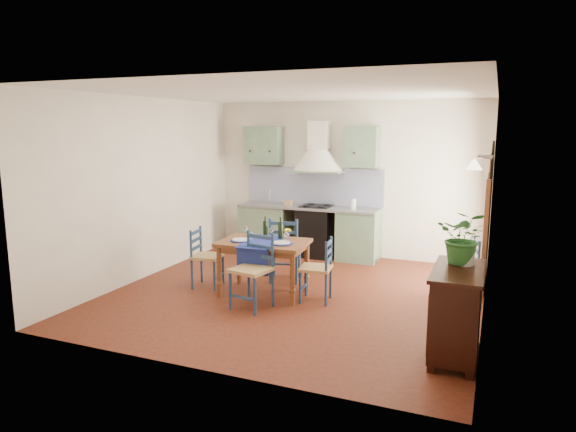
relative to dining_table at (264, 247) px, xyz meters
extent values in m
plane|color=#46160F|center=(0.40, 0.17, -0.68)|extent=(5.00, 5.00, 0.00)
cube|color=beige|center=(0.40, 2.67, 0.72)|extent=(5.00, 0.04, 2.80)
cube|color=gray|center=(-1.05, 2.36, -0.24)|extent=(0.90, 0.60, 0.88)
cube|color=gray|center=(0.75, 2.36, -0.24)|extent=(0.70, 0.60, 0.88)
cube|color=black|center=(-0.05, 2.36, -0.24)|extent=(0.60, 0.58, 0.88)
cube|color=gray|center=(-0.20, 2.36, 0.22)|extent=(2.60, 0.64, 0.04)
cube|color=silver|center=(-1.05, 2.36, 0.21)|extent=(0.45, 0.40, 0.03)
cylinder|color=silver|center=(-1.05, 2.54, 0.37)|extent=(0.02, 0.02, 0.26)
cube|color=black|center=(-0.05, 2.36, 0.24)|extent=(0.55, 0.48, 0.02)
cube|color=black|center=(-0.20, 2.41, -0.64)|extent=(2.60, 0.50, 0.08)
cube|color=navy|center=(-0.20, 2.63, 0.58)|extent=(2.65, 0.05, 0.68)
cube|color=gray|center=(-1.15, 2.49, 1.32)|extent=(0.70, 0.34, 0.70)
cube|color=gray|center=(0.75, 2.49, 1.32)|extent=(0.55, 0.34, 0.70)
cone|color=silver|center=(-0.05, 2.42, 1.07)|extent=(0.96, 0.96, 0.40)
cube|color=silver|center=(-0.05, 2.51, 1.52)|extent=(0.36, 0.30, 0.50)
cube|color=beige|center=(2.90, 0.17, 0.72)|extent=(0.04, 5.00, 2.80)
cube|color=black|center=(2.89, 1.57, 0.14)|extent=(0.03, 1.00, 1.65)
cylinder|color=black|center=(2.89, 1.57, 0.97)|extent=(0.03, 1.00, 1.00)
cube|color=brown|center=(2.86, 1.03, 0.14)|extent=(0.06, 0.06, 1.65)
cube|color=brown|center=(2.86, 2.11, 0.14)|extent=(0.06, 0.06, 1.65)
cube|color=brown|center=(2.87, 1.79, 0.30)|extent=(0.04, 0.55, 1.96)
cylinder|color=silver|center=(2.84, -0.89, 1.37)|extent=(0.15, 0.04, 0.04)
cone|color=#FFEDC6|center=(2.74, -0.89, 1.30)|extent=(0.16, 0.16, 0.12)
cube|color=beige|center=(-2.10, 0.17, 0.72)|extent=(0.04, 5.00, 2.80)
cube|color=white|center=(0.40, 0.17, 2.12)|extent=(5.00, 5.00, 0.01)
cube|color=brown|center=(0.00, 0.00, 0.06)|extent=(1.26, 0.88, 0.05)
cube|color=brown|center=(0.00, 0.00, -0.01)|extent=(1.13, 0.75, 0.08)
cylinder|color=brown|center=(-0.52, -0.36, -0.32)|extent=(0.07, 0.07, 0.71)
cylinder|color=brown|center=(-0.56, 0.30, -0.32)|extent=(0.07, 0.07, 0.71)
cylinder|color=brown|center=(0.55, -0.29, -0.32)|extent=(0.07, 0.07, 0.71)
cylinder|color=brown|center=(0.51, 0.37, -0.32)|extent=(0.07, 0.07, 0.71)
cube|color=navy|center=(0.00, -0.05, 0.09)|extent=(0.51, 0.93, 0.01)
cube|color=navy|center=(0.02, -0.41, -0.10)|extent=(0.45, 0.04, 0.38)
cylinder|color=navy|center=(-0.30, -0.11, 0.10)|extent=(0.30, 0.30, 0.01)
cylinder|color=silver|center=(-0.30, -0.11, 0.11)|extent=(0.24, 0.24, 0.01)
cylinder|color=navy|center=(0.30, -0.08, 0.10)|extent=(0.30, 0.30, 0.01)
cylinder|color=silver|center=(0.30, -0.08, 0.11)|extent=(0.24, 0.24, 0.01)
cylinder|color=black|center=(-0.07, 0.20, 0.24)|extent=(0.07, 0.07, 0.32)
cylinder|color=black|center=(0.16, 0.22, 0.24)|extent=(0.07, 0.07, 0.32)
cylinder|color=white|center=(0.29, 0.17, 0.14)|extent=(0.05, 0.05, 0.10)
sphere|color=yellow|center=(0.29, 0.17, 0.23)|extent=(0.10, 0.10, 0.10)
cylinder|color=navy|center=(-0.14, -0.74, -0.43)|extent=(0.04, 0.04, 0.50)
cylinder|color=navy|center=(-0.06, -0.35, -0.19)|extent=(0.04, 0.04, 0.99)
cylinder|color=navy|center=(0.25, -0.81, -0.43)|extent=(0.04, 0.04, 0.50)
cylinder|color=navy|center=(0.32, -0.43, -0.19)|extent=(0.04, 0.04, 0.99)
cube|color=tan|center=(0.09, -0.58, -0.16)|extent=(0.54, 0.54, 0.04)
cube|color=navy|center=(0.13, -0.39, -0.02)|extent=(0.41, 0.11, 0.05)
cube|color=navy|center=(0.13, -0.39, 0.11)|extent=(0.41, 0.11, 0.05)
cube|color=navy|center=(0.13, -0.39, 0.24)|extent=(0.41, 0.11, 0.05)
cube|color=navy|center=(0.05, -0.78, -0.48)|extent=(0.39, 0.11, 0.03)
cylinder|color=navy|center=(0.16, 0.97, -0.42)|extent=(0.04, 0.04, 0.51)
cylinder|color=navy|center=(0.27, 0.59, -0.18)|extent=(0.04, 0.04, 1.00)
cylinder|color=navy|center=(-0.22, 0.87, -0.42)|extent=(0.04, 0.04, 0.51)
cylinder|color=navy|center=(-0.12, 0.48, -0.18)|extent=(0.04, 0.04, 1.00)
cube|color=tan|center=(0.02, 0.73, -0.15)|extent=(0.57, 0.57, 0.04)
cube|color=navy|center=(0.07, 0.53, -0.01)|extent=(0.41, 0.13, 0.05)
cube|color=navy|center=(0.07, 0.53, 0.12)|extent=(0.41, 0.13, 0.05)
cube|color=navy|center=(0.07, 0.53, 0.25)|extent=(0.41, 0.13, 0.05)
cube|color=navy|center=(-0.03, 0.92, -0.48)|extent=(0.39, 0.13, 0.03)
cylinder|color=navy|center=(-0.72, -0.15, -0.46)|extent=(0.04, 0.04, 0.45)
cylinder|color=navy|center=(-1.07, -0.20, -0.24)|extent=(0.04, 0.04, 0.88)
cylinder|color=navy|center=(-0.77, 0.20, -0.46)|extent=(0.04, 0.04, 0.45)
cylinder|color=navy|center=(-1.12, 0.15, -0.24)|extent=(0.04, 0.04, 0.88)
cube|color=tan|center=(-0.92, 0.00, -0.22)|extent=(0.46, 0.46, 0.04)
cube|color=navy|center=(-1.09, -0.03, -0.10)|extent=(0.08, 0.37, 0.04)
cube|color=navy|center=(-1.09, -0.03, 0.02)|extent=(0.08, 0.37, 0.04)
cube|color=navy|center=(-1.09, -0.03, 0.14)|extent=(0.08, 0.37, 0.04)
cube|color=navy|center=(-0.75, 0.03, -0.50)|extent=(0.08, 0.35, 0.02)
cylinder|color=navy|center=(0.58, 0.15, -0.46)|extent=(0.03, 0.03, 0.45)
cylinder|color=navy|center=(0.92, 0.20, -0.24)|extent=(0.03, 0.03, 0.87)
cylinder|color=navy|center=(0.62, -0.19, -0.46)|extent=(0.03, 0.03, 0.45)
cylinder|color=navy|center=(0.97, -0.15, -0.24)|extent=(0.03, 0.03, 0.87)
cube|color=tan|center=(0.77, 0.00, -0.22)|extent=(0.46, 0.46, 0.04)
cube|color=navy|center=(0.94, 0.02, -0.10)|extent=(0.07, 0.37, 0.04)
cube|color=navy|center=(0.94, 0.02, 0.02)|extent=(0.07, 0.37, 0.04)
cube|color=navy|center=(0.94, 0.02, 0.13)|extent=(0.07, 0.37, 0.04)
cube|color=navy|center=(0.60, -0.02, -0.51)|extent=(0.07, 0.35, 0.02)
cylinder|color=navy|center=(2.40, 0.98, -0.46)|extent=(0.03, 0.03, 0.44)
cylinder|color=navy|center=(2.73, 1.06, -0.25)|extent=(0.03, 0.03, 0.86)
cylinder|color=navy|center=(2.48, 0.65, -0.46)|extent=(0.03, 0.03, 0.44)
cylinder|color=navy|center=(2.81, 0.73, -0.25)|extent=(0.03, 0.03, 0.86)
cube|color=tan|center=(2.60, 0.86, -0.23)|extent=(0.48, 0.48, 0.04)
cube|color=navy|center=(2.77, 0.89, -0.11)|extent=(0.10, 0.36, 0.04)
cube|color=navy|center=(2.77, 0.89, 0.00)|extent=(0.10, 0.36, 0.04)
cube|color=navy|center=(2.77, 0.89, 0.12)|extent=(0.10, 0.36, 0.04)
cube|color=navy|center=(2.44, 0.82, -0.51)|extent=(0.10, 0.34, 0.02)
cube|color=black|center=(2.67, -1.09, -0.19)|extent=(0.45, 1.00, 0.82)
cube|color=black|center=(2.67, -1.09, 0.23)|extent=(0.50, 1.05, 0.04)
cube|color=brown|center=(2.44, -1.32, -0.23)|extent=(0.02, 0.38, 0.63)
cube|color=brown|center=(2.44, -0.86, -0.23)|extent=(0.02, 0.38, 0.63)
cube|color=black|center=(2.49, -1.53, -0.64)|extent=(0.08, 0.08, 0.08)
cube|color=black|center=(2.49, -0.65, -0.64)|extent=(0.08, 0.08, 0.08)
cube|color=black|center=(2.84, -1.53, -0.64)|extent=(0.08, 0.08, 0.08)
cube|color=black|center=(2.84, -0.65, -0.64)|extent=(0.08, 0.08, 0.08)
imported|color=#276028|center=(2.69, -0.88, 0.54)|extent=(0.56, 0.50, 0.57)
camera|label=1|loc=(2.96, -6.35, 1.66)|focal=32.00mm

